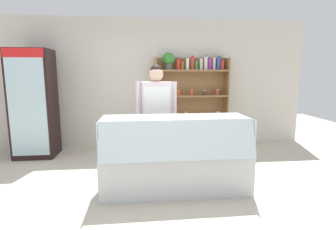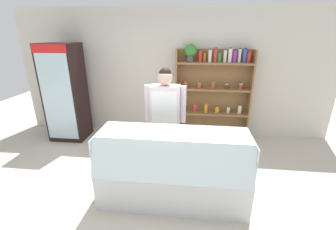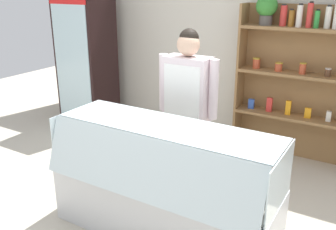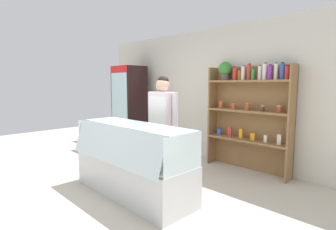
{
  "view_description": "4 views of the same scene",
  "coord_description": "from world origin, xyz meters",
  "px_view_note": "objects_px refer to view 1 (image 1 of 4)",
  "views": [
    {
      "loc": [
        -0.22,
        -3.35,
        1.59
      ],
      "look_at": [
        0.22,
        0.67,
        0.93
      ],
      "focal_mm": 28.0,
      "sensor_mm": 36.0,
      "label": 1
    },
    {
      "loc": [
        0.47,
        -2.54,
        2.2
      ],
      "look_at": [
        0.13,
        0.42,
        1.1
      ],
      "focal_mm": 24.0,
      "sensor_mm": 36.0,
      "label": 2
    },
    {
      "loc": [
        1.73,
        -2.4,
        2.11
      ],
      "look_at": [
        0.03,
        0.44,
        0.94
      ],
      "focal_mm": 40.0,
      "sensor_mm": 36.0,
      "label": 3
    },
    {
      "loc": [
        3.17,
        -2.17,
        1.57
      ],
      "look_at": [
        0.54,
        0.42,
        1.13
      ],
      "focal_mm": 28.0,
      "sensor_mm": 36.0,
      "label": 4
    }
  ],
  "objects_px": {
    "drinks_fridge": "(34,104)",
    "deli_display_case": "(175,167)",
    "shelving_unit": "(190,94)",
    "shop_clerk": "(157,108)"
  },
  "relations": [
    {
      "from": "drinks_fridge",
      "to": "deli_display_case",
      "type": "height_order",
      "value": "drinks_fridge"
    },
    {
      "from": "drinks_fridge",
      "to": "shelving_unit",
      "type": "xyz_separation_m",
      "value": [
        3.03,
        0.38,
        0.14
      ]
    },
    {
      "from": "drinks_fridge",
      "to": "shop_clerk",
      "type": "bearing_deg",
      "value": -23.39
    },
    {
      "from": "deli_display_case",
      "to": "shop_clerk",
      "type": "bearing_deg",
      "value": 103.96
    },
    {
      "from": "drinks_fridge",
      "to": "shelving_unit",
      "type": "relative_size",
      "value": 1.01
    },
    {
      "from": "shelving_unit",
      "to": "shop_clerk",
      "type": "height_order",
      "value": "shelving_unit"
    },
    {
      "from": "shelving_unit",
      "to": "deli_display_case",
      "type": "distance_m",
      "value": 2.36
    },
    {
      "from": "shelving_unit",
      "to": "deli_display_case",
      "type": "bearing_deg",
      "value": -105.76
    },
    {
      "from": "drinks_fridge",
      "to": "deli_display_case",
      "type": "bearing_deg",
      "value": -35.7
    },
    {
      "from": "drinks_fridge",
      "to": "deli_display_case",
      "type": "distance_m",
      "value": 3.07
    }
  ]
}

